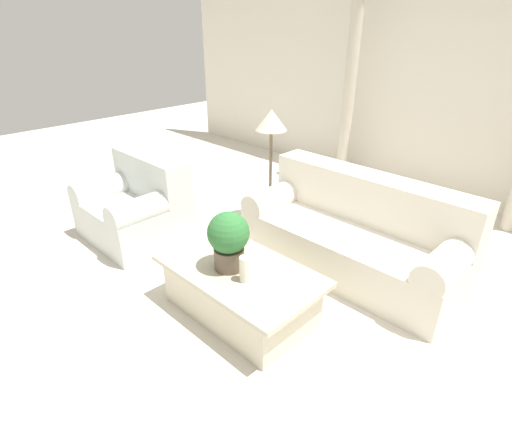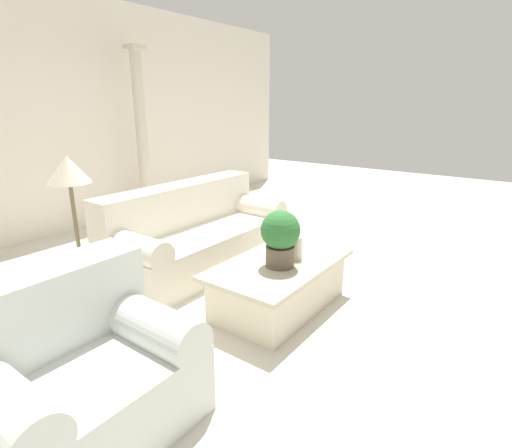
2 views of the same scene
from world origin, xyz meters
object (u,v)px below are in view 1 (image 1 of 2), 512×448
(sofa_long, at_px, (354,234))
(coffee_table, at_px, (240,290))
(loveseat, at_px, (137,205))
(potted_plant, at_px, (229,238))
(floor_lamp, at_px, (271,128))

(sofa_long, height_order, coffee_table, sofa_long)
(coffee_table, bearing_deg, loveseat, 175.71)
(potted_plant, bearing_deg, floor_lamp, 121.88)
(loveseat, bearing_deg, potted_plant, -5.97)
(loveseat, distance_m, potted_plant, 1.80)
(coffee_table, bearing_deg, sofa_long, 78.02)
(loveseat, relative_size, floor_lamp, 0.81)
(sofa_long, xyz_separation_m, coffee_table, (-0.27, -1.29, -0.14))
(loveseat, relative_size, coffee_table, 0.82)
(sofa_long, relative_size, potted_plant, 4.36)
(loveseat, height_order, floor_lamp, floor_lamp)
(loveseat, xyz_separation_m, potted_plant, (1.76, -0.18, 0.34))
(floor_lamp, bearing_deg, coffee_table, -55.40)
(potted_plant, height_order, floor_lamp, floor_lamp)
(floor_lamp, bearing_deg, sofa_long, -7.48)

